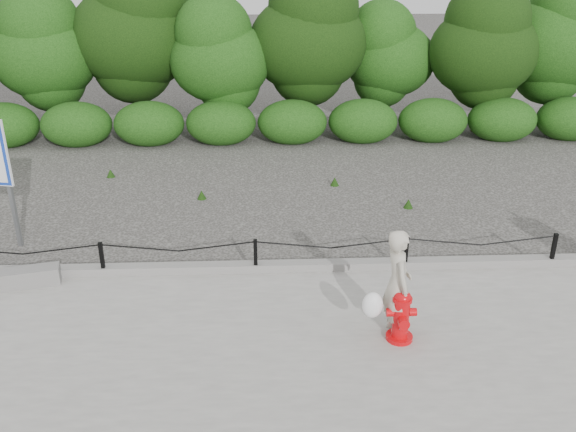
{
  "coord_description": "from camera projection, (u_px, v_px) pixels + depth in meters",
  "views": [
    {
      "loc": [
        0.14,
        -8.93,
        5.0
      ],
      "look_at": [
        0.54,
        0.2,
        1.0
      ],
      "focal_mm": 38.0,
      "sensor_mm": 36.0,
      "label": 1
    }
  ],
  "objects": [
    {
      "name": "pedestrian",
      "position": [
        396.0,
        285.0,
        8.22
      ],
      "size": [
        0.7,
        0.6,
        1.57
      ],
      "rotation": [
        0.0,
        0.0,
        1.65
      ],
      "color": "#BBB4A1",
      "rests_on": "sidewalk"
    },
    {
      "name": "chain_barrier",
      "position": [
        255.0,
        252.0,
        9.99
      ],
      "size": [
        10.06,
        0.06,
        0.6
      ],
      "color": "black",
      "rests_on": "sidewalk"
    },
    {
      "name": "curb",
      "position": [
        256.0,
        267.0,
        10.16
      ],
      "size": [
        14.0,
        0.22,
        0.14
      ],
      "primitive_type": "cube",
      "color": "slate",
      "rests_on": "sidewalk"
    },
    {
      "name": "fire_hydrant",
      "position": [
        401.0,
        316.0,
        8.24
      ],
      "size": [
        0.41,
        0.41,
        0.79
      ],
      "rotation": [
        0.0,
        0.0,
        -0.0
      ],
      "color": "red",
      "rests_on": "sidewalk"
    },
    {
      "name": "concrete_block",
      "position": [
        31.0,
        277.0,
        9.71
      ],
      "size": [
        0.93,
        0.5,
        0.28
      ],
      "primitive_type": "cube",
      "rotation": [
        0.0,
        0.0,
        0.22
      ],
      "color": "slate",
      "rests_on": "sidewalk"
    },
    {
      "name": "sidewalk",
      "position": [
        255.0,
        345.0,
        8.33
      ],
      "size": [
        14.0,
        4.0,
        0.08
      ],
      "primitive_type": "cube",
      "color": "gray",
      "rests_on": "ground"
    },
    {
      "name": "ground",
      "position": [
        256.0,
        276.0,
        10.17
      ],
      "size": [
        90.0,
        90.0,
        0.0
      ],
      "primitive_type": "plane",
      "color": "#2D2B28",
      "rests_on": "ground"
    },
    {
      "name": "treeline",
      "position": [
        262.0,
        41.0,
        17.35
      ],
      "size": [
        20.51,
        3.72,
        4.9
      ],
      "color": "black",
      "rests_on": "ground"
    }
  ]
}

